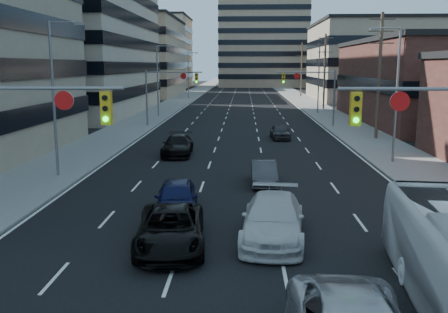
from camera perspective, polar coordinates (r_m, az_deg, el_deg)
road_surface at (r=138.55m, az=2.13°, el=7.71°), size 18.00×300.00×0.02m
sidewalk_left at (r=139.06m, az=-2.66°, el=7.75°), size 5.00×300.00×0.15m
sidewalk_right at (r=138.98m, az=6.92°, el=7.68°), size 5.00×300.00×0.15m
office_left_mid at (r=74.08m, az=-20.25°, el=15.57°), size 26.00×34.00×28.00m
office_left_far at (r=111.13m, az=-10.61°, el=11.00°), size 20.00×30.00×16.00m
office_right_far at (r=99.46m, az=16.86°, el=10.24°), size 22.00×28.00×14.00m
bg_block_left at (r=151.14m, az=-8.73°, el=11.62°), size 24.00×24.00×20.00m
bg_block_right at (r=141.94m, az=15.37°, el=9.84°), size 22.00×22.00×12.00m
signal_near_left at (r=18.34m, az=-23.35°, el=2.57°), size 6.59×0.33×6.00m
signal_far_left at (r=54.05m, az=-6.44°, el=7.97°), size 6.09×0.33×6.00m
signal_far_right at (r=53.92m, az=10.08°, el=7.87°), size 6.09×0.33×6.00m
utility_pole_block at (r=45.92m, az=17.32°, el=8.99°), size 2.20×0.28×11.00m
utility_pole_midblock at (r=75.31m, az=11.43°, el=9.63°), size 2.20×0.28×11.00m
utility_pole_distant at (r=105.05m, az=8.85°, el=9.88°), size 2.20×0.28×11.00m
streetlight_left_near at (r=30.42m, az=-18.66°, el=7.04°), size 2.03×0.22×9.00m
streetlight_left_mid at (r=64.32m, az=-7.46°, el=9.00°), size 2.03×0.22×9.00m
streetlight_left_far at (r=98.99m, az=-4.02°, el=9.53°), size 2.03×0.22×9.00m
streetlight_right_near at (r=34.85m, az=18.91°, el=7.39°), size 2.03×0.22×9.00m
streetlight_right_far at (r=69.11m, az=10.65°, el=9.00°), size 2.03×0.22×9.00m
black_pickup at (r=18.31m, az=-6.13°, el=-8.22°), size 2.90×5.43×1.45m
white_van at (r=19.14m, az=5.62°, el=-7.09°), size 2.78×5.80×1.63m
sedan_blue at (r=22.14m, az=-5.44°, el=-4.76°), size 2.28×4.74×1.56m
sedan_grey_center at (r=27.80m, az=4.58°, el=-1.88°), size 1.40×3.94×1.30m
sedan_black_far at (r=36.80m, az=-5.32°, el=1.29°), size 2.22×5.18×1.49m
sedan_grey_right at (r=45.02m, az=6.41°, el=2.85°), size 1.79×4.02×1.34m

